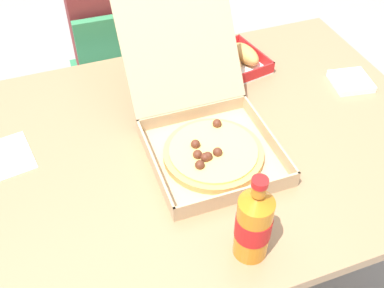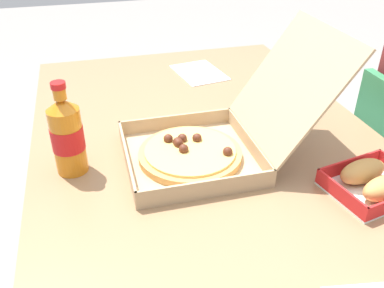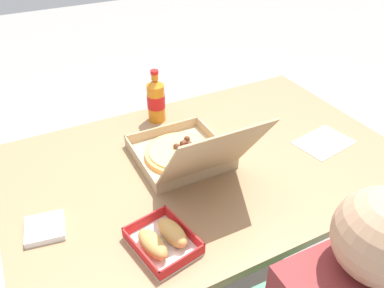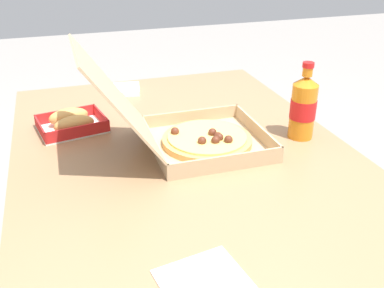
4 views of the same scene
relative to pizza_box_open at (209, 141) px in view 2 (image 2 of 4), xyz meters
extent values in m
cube|color=#997551|center=(-0.07, 0.02, -0.06)|extent=(1.41, 0.91, 0.03)
cylinder|color=#B7B7BC|center=(-0.70, -0.36, -0.44)|extent=(0.05, 0.05, 0.72)
cylinder|color=#B7B7BC|center=(-0.70, 0.41, -0.44)|extent=(0.05, 0.05, 0.72)
cylinder|color=#B2B2B7|center=(-0.22, 0.61, -0.58)|extent=(0.03, 0.03, 0.43)
cube|color=tan|center=(0.00, -0.05, -0.04)|extent=(0.31, 0.31, 0.01)
cube|color=tan|center=(0.00, -0.20, -0.02)|extent=(0.31, 0.01, 0.04)
cube|color=tan|center=(-0.15, -0.05, -0.02)|extent=(0.01, 0.31, 0.04)
cube|color=tan|center=(0.15, -0.05, -0.02)|extent=(0.01, 0.31, 0.04)
cube|color=tan|center=(0.00, 0.11, -0.02)|extent=(0.31, 0.01, 0.04)
cube|color=tan|center=(0.00, 0.20, 0.13)|extent=(0.31, 0.18, 0.26)
cylinder|color=tan|center=(0.00, -0.05, -0.03)|extent=(0.25, 0.25, 0.02)
cylinder|color=#EAC666|center=(0.00, -0.05, -0.02)|extent=(0.22, 0.22, 0.01)
sphere|color=#562819|center=(0.04, 0.03, -0.01)|extent=(0.02, 0.02, 0.02)
sphere|color=#562819|center=(0.00, -0.06, -0.01)|extent=(0.02, 0.02, 0.02)
sphere|color=#562819|center=(-0.03, -0.07, -0.01)|extent=(0.02, 0.02, 0.02)
sphere|color=#562819|center=(-0.05, -0.06, -0.01)|extent=(0.02, 0.02, 0.02)
sphere|color=#562819|center=(-0.02, -0.07, -0.01)|extent=(0.02, 0.02, 0.02)
sphere|color=#562819|center=(-0.05, -0.09, -0.01)|extent=(0.02, 0.02, 0.02)
sphere|color=#562819|center=(-0.04, -0.02, -0.01)|extent=(0.02, 0.02, 0.02)
cube|color=white|center=(0.22, 0.31, -0.04)|extent=(0.18, 0.21, 0.00)
cube|color=red|center=(0.24, 0.22, -0.02)|extent=(0.15, 0.03, 0.03)
cube|color=red|center=(0.15, 0.29, -0.02)|extent=(0.04, 0.19, 0.03)
ellipsoid|color=tan|center=(0.19, 0.30, -0.02)|extent=(0.08, 0.13, 0.05)
cylinder|color=orange|center=(-0.03, -0.33, 0.03)|extent=(0.07, 0.07, 0.16)
cone|color=orange|center=(-0.03, -0.33, 0.13)|extent=(0.07, 0.07, 0.02)
cylinder|color=orange|center=(-0.03, -0.33, 0.15)|extent=(0.03, 0.03, 0.02)
cylinder|color=red|center=(-0.03, -0.33, 0.17)|extent=(0.03, 0.03, 0.01)
cylinder|color=red|center=(-0.03, -0.33, 0.04)|extent=(0.07, 0.07, 0.06)
cube|color=white|center=(-0.54, 0.13, -0.04)|extent=(0.23, 0.18, 0.00)
camera|label=1|loc=(-0.33, -0.80, 0.79)|focal=43.40mm
camera|label=2|loc=(0.82, -0.26, 0.52)|focal=38.84mm
camera|label=3|loc=(0.49, 0.99, 0.81)|focal=36.44mm
camera|label=4|loc=(-1.04, 0.33, 0.52)|focal=41.09mm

